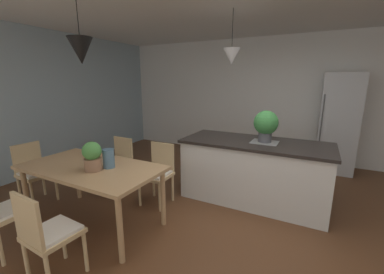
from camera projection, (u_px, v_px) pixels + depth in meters
The scene contains 16 objects.
ground_plane at pixel (244, 235), 2.84m from camera, with size 10.00×8.40×0.04m, color brown.
wall_back_kitchen at pixel (287, 99), 5.35m from camera, with size 10.00×0.12×2.70m, color white.
window_wall_left_glazing at pixel (27, 103), 4.36m from camera, with size 0.06×8.40×2.70m, color #9EB7C6.
dining_table at pixel (92, 172), 2.90m from camera, with size 1.71×0.89×0.75m.
chair_far_left at pixel (118, 163), 3.82m from camera, with size 0.42×0.42×0.87m.
chair_far_right at pixel (158, 171), 3.48m from camera, with size 0.41×0.41×0.87m.
chair_near_right at pixel (47, 233), 2.07m from camera, with size 0.42×0.42×0.87m.
chair_near_left at pixel (0, 211), 2.42m from camera, with size 0.41×0.41×0.87m.
chair_window_end at pixel (34, 171), 3.50m from camera, with size 0.42×0.42×0.87m.
kitchen_island at pixel (254, 170), 3.56m from camera, with size 2.07×0.89×0.91m.
refrigerator at pixel (338, 124), 4.65m from camera, with size 0.66×0.67×1.89m.
pendant_over_table at pixel (81, 51), 2.50m from camera, with size 0.25×0.25×0.79m.
pendant_over_island_main at pixel (232, 56), 3.37m from camera, with size 0.24×0.24×0.72m.
potted_plant_on_island at pixel (266, 124), 3.35m from camera, with size 0.33×0.33×0.45m.
potted_plant_on_table at pixel (92, 156), 2.71m from camera, with size 0.21×0.21×0.33m.
vase_on_dining_table at pixel (109, 158), 2.81m from camera, with size 0.13×0.13×0.22m.
Camera 1 is at (0.61, -2.51, 1.74)m, focal length 22.62 mm.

